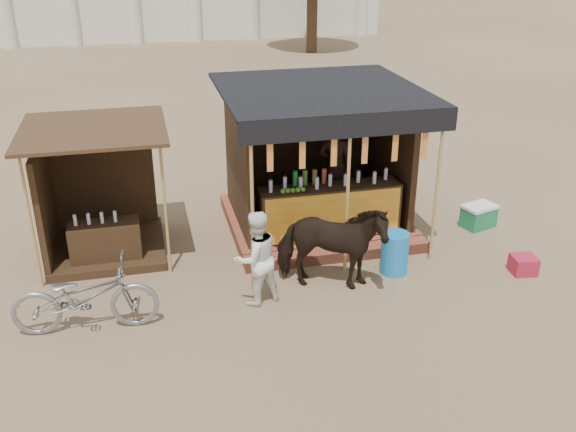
# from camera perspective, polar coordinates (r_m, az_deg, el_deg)

# --- Properties ---
(ground) EXTENTS (120.00, 120.00, 0.00)m
(ground) POSITION_cam_1_polar(r_m,az_deg,el_deg) (9.71, 2.22, -9.75)
(ground) COLOR #846B4C
(ground) RESTS_ON ground
(main_stall) EXTENTS (3.60, 3.61, 2.78)m
(main_stall) POSITION_cam_1_polar(r_m,az_deg,el_deg) (12.37, 2.75, 3.45)
(main_stall) COLOR #974D31
(main_stall) RESTS_ON ground
(secondary_stall) EXTENTS (2.40, 2.40, 2.38)m
(secondary_stall) POSITION_cam_1_polar(r_m,az_deg,el_deg) (11.92, -16.88, 0.61)
(secondary_stall) COLOR #372714
(secondary_stall) RESTS_ON ground
(cow) EXTENTS (1.96, 1.37, 1.51)m
(cow) POSITION_cam_1_polar(r_m,az_deg,el_deg) (10.30, 3.83, -2.76)
(cow) COLOR black
(cow) RESTS_ON ground
(motorbike) EXTENTS (2.13, 0.85, 1.10)m
(motorbike) POSITION_cam_1_polar(r_m,az_deg,el_deg) (9.79, -17.61, -6.88)
(motorbike) COLOR gray
(motorbike) RESTS_ON ground
(bystander) EXTENTS (0.90, 0.80, 1.55)m
(bystander) POSITION_cam_1_polar(r_m,az_deg,el_deg) (9.91, -2.86, -3.76)
(bystander) COLOR white
(bystander) RESTS_ON ground
(blue_barrel) EXTENTS (0.55, 0.55, 0.74)m
(blue_barrel) POSITION_cam_1_polar(r_m,az_deg,el_deg) (11.07, 9.45, -3.27)
(blue_barrel) COLOR #1A7AC7
(blue_barrel) RESTS_ON ground
(red_crate) EXTENTS (0.44, 0.42, 0.31)m
(red_crate) POSITION_cam_1_polar(r_m,az_deg,el_deg) (11.72, 20.19, -4.08)
(red_crate) COLOR #A51B32
(red_crate) RESTS_ON ground
(cooler) EXTENTS (0.74, 0.61, 0.46)m
(cooler) POSITION_cam_1_polar(r_m,az_deg,el_deg) (13.18, 16.59, 0.02)
(cooler) COLOR #1A7747
(cooler) RESTS_ON ground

